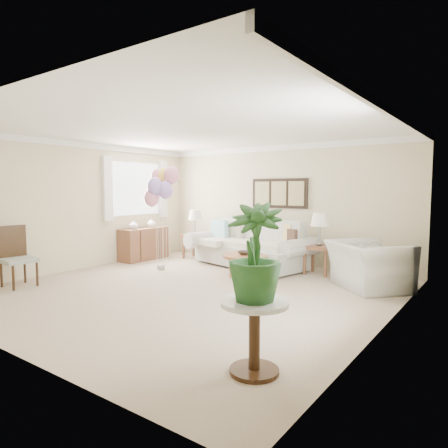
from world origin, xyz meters
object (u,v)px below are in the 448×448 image
coffee_table (245,256)px  accent_chair (16,255)px  sofa (251,248)px  balloon_cluster (161,184)px  armchair (368,265)px

coffee_table → accent_chair: accent_chair is taller
sofa → balloon_cluster: 2.31m
accent_chair → balloon_cluster: (1.01, 2.44, 1.21)m
sofa → accent_chair: accent_chair is taller
coffee_table → balloon_cluster: size_ratio=0.40×
sofa → coffee_table: sofa is taller
armchair → balloon_cluster: (-3.88, -0.85, 1.35)m
coffee_table → accent_chair: bearing=-134.5°
accent_chair → balloon_cluster: 2.91m
balloon_cluster → accent_chair: bearing=-112.5°
coffee_table → armchair: armchair is taller
armchair → accent_chair: accent_chair is taller
armchair → balloon_cluster: size_ratio=0.57×
sofa → balloon_cluster: bearing=-133.5°
armchair → accent_chair: 5.90m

